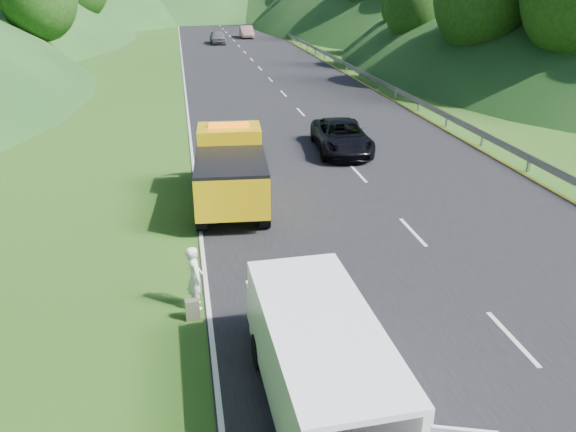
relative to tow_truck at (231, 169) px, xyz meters
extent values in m
plane|color=#38661E|center=(2.62, -7.70, -1.35)|extent=(320.00, 320.00, 0.00)
cube|color=black|center=(5.62, 32.30, -1.34)|extent=(14.00, 200.00, 0.02)
cube|color=gray|center=(12.92, 44.80, -1.35)|extent=(0.06, 140.00, 1.52)
cylinder|color=black|center=(-0.87, 2.19, -0.80)|extent=(0.46, 1.12, 1.09)
cylinder|color=black|center=(1.19, 2.03, -0.80)|extent=(0.46, 1.12, 1.09)
cylinder|color=black|center=(-1.20, -2.16, -0.80)|extent=(0.46, 1.12, 1.09)
cylinder|color=black|center=(0.86, -2.32, -0.80)|extent=(0.46, 1.12, 1.09)
cube|color=#DEAC0B|center=(0.09, 1.19, 0.23)|extent=(2.47, 1.92, 2.07)
cube|color=#DEAC0B|center=(-0.10, -1.26, -0.04)|extent=(2.68, 3.88, 1.42)
cube|color=black|center=(-0.10, -1.26, 0.72)|extent=(2.68, 3.88, 0.11)
cube|color=black|center=(0.19, 2.49, -0.37)|extent=(2.28, 1.47, 0.76)
cube|color=black|center=(0.24, 3.14, -0.59)|extent=(2.30, 0.39, 0.55)
cube|color=#DEAC0B|center=(0.22, 2.87, 0.34)|extent=(2.24, 1.02, 1.19)
cube|color=orange|center=(0.09, 1.19, 1.32)|extent=(1.54, 0.39, 0.17)
cube|color=black|center=(0.15, 1.95, 0.61)|extent=(2.07, 0.25, 0.98)
cylinder|color=black|center=(-0.30, -9.58, -0.97)|extent=(0.31, 0.77, 0.76)
cylinder|color=black|center=(1.42, -9.53, -0.97)|extent=(0.31, 0.77, 0.76)
cube|color=white|center=(0.61, -11.27, -0.06)|extent=(2.09, 5.01, 1.76)
cube|color=white|center=(0.54, -8.65, -0.44)|extent=(1.93, 0.91, 0.95)
cube|color=black|center=(0.54, -8.84, 0.32)|extent=(1.77, 0.37, 0.79)
imported|color=white|center=(-1.57, -6.93, -1.35)|extent=(0.54, 0.68, 1.69)
imported|color=tan|center=(-0.09, -8.24, -1.35)|extent=(0.55, 0.52, 0.89)
cube|color=#575842|center=(-1.68, -7.48, -1.08)|extent=(0.35, 0.21, 0.55)
imported|color=black|center=(5.80, 5.70, -1.35)|extent=(2.87, 5.43, 1.46)
imported|color=#504E53|center=(3.33, 53.18, -1.35)|extent=(1.85, 4.61, 1.57)
imported|color=#795351|center=(7.66, 59.72, -1.35)|extent=(1.63, 4.67, 1.54)
camera|label=1|loc=(-1.55, -19.44, 6.47)|focal=35.00mm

